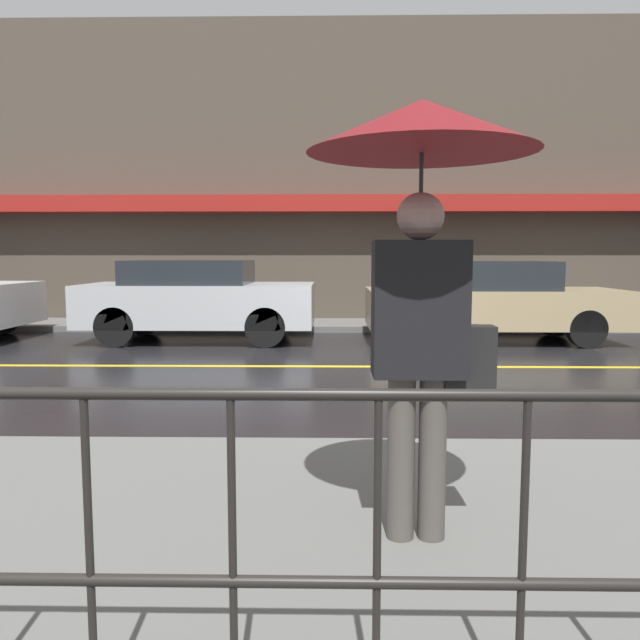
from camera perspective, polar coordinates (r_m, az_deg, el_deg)
ground_plane at (r=8.50m, az=4.72°, el=-4.28°), size 80.00×80.00×0.00m
sidewalk_near at (r=3.41m, az=10.76°, el=-19.22°), size 28.00×3.18×0.12m
sidewalk_far at (r=13.00m, az=3.44°, el=-0.47°), size 28.00×1.68×0.12m
lane_marking at (r=8.50m, az=4.72°, el=-4.25°), size 25.20×0.12×0.01m
building_storefront at (r=14.00m, az=3.35°, el=13.03°), size 28.00×0.85×6.55m
railing_foreground at (r=1.94m, az=18.14°, el=-16.83°), size 12.00×0.04×1.02m
pedestrian at (r=3.00m, az=9.31°, el=11.39°), size 1.08×1.08×2.10m
car_silver at (r=11.18m, az=-11.10°, el=1.90°), size 4.00×1.79×1.42m
car_tan at (r=11.28m, az=15.28°, el=1.73°), size 4.35×1.71×1.40m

